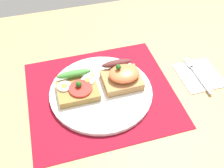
# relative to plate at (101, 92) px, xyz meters

# --- Properties ---
(ground_plane) EXTENTS (1.20, 0.90, 0.03)m
(ground_plane) POSITION_rel_plate_xyz_m (0.00, 0.00, -0.02)
(ground_plane) COLOR tan
(placemat) EXTENTS (0.38, 0.34, 0.00)m
(placemat) POSITION_rel_plate_xyz_m (0.00, 0.00, -0.01)
(placemat) COLOR maroon
(placemat) RESTS_ON ground_plane
(plate) EXTENTS (0.27, 0.27, 0.01)m
(plate) POSITION_rel_plate_xyz_m (0.00, 0.00, 0.00)
(plate) COLOR white
(plate) RESTS_ON placemat
(sandwich_egg_tomato) EXTENTS (0.10, 0.10, 0.04)m
(sandwich_egg_tomato) POSITION_rel_plate_xyz_m (-0.06, 0.01, 0.02)
(sandwich_egg_tomato) COLOR olive
(sandwich_egg_tomato) RESTS_ON plate
(sandwich_salmon) EXTENTS (0.10, 0.10, 0.06)m
(sandwich_salmon) POSITION_rel_plate_xyz_m (0.06, 0.01, 0.03)
(sandwich_salmon) COLOR #A77A48
(sandwich_salmon) RESTS_ON plate
(napkin) EXTENTS (0.11, 0.12, 0.01)m
(napkin) POSITION_rel_plate_xyz_m (0.28, -0.01, -0.01)
(napkin) COLOR white
(napkin) RESTS_ON ground_plane
(fork) EXTENTS (0.02, 0.15, 0.00)m
(fork) POSITION_rel_plate_xyz_m (0.27, -0.01, -0.00)
(fork) COLOR #B7B7BC
(fork) RESTS_ON napkin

